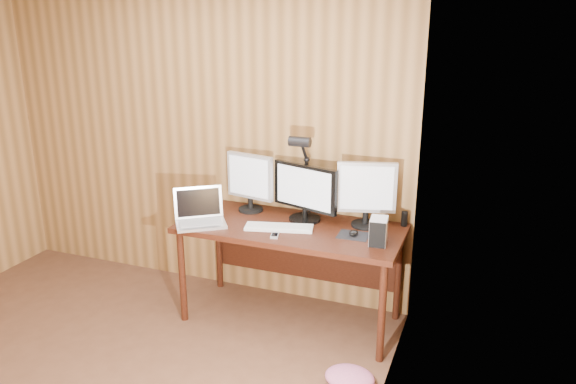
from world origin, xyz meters
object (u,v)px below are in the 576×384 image
Objects in this scene: monitor_left at (250,181)px; laptop at (200,215)px; hard_drive at (378,231)px; desk_lamp at (303,164)px; phone at (275,235)px; mouse at (353,233)px; monitor_center at (305,192)px; keyboard at (279,227)px; monitor_right at (366,192)px; speaker at (404,219)px; desk at (294,238)px.

monitor_left is 1.02× the size of laptop.
desk_lamp reaches higher than hard_drive.
mouse is at bearing 7.20° from phone.
monitor_left is (-0.46, 0.05, 0.02)m from monitor_center.
mouse is (0.52, 0.06, 0.01)m from keyboard.
hard_drive is (0.15, -0.29, -0.17)m from monitor_right.
hard_drive reaches higher than keyboard.
monitor_center reaches higher than laptop.
keyboard is at bearing 172.31° from hard_drive.
desk_lamp reaches higher than phone.
monitor_center is 1.17× the size of monitor_left.
speaker is at bearing 6.61° from monitor_right.
monitor_right is 0.71m from phone.
keyboard is (0.34, -0.28, -0.23)m from monitor_left.
mouse is 0.92× the size of phone.
monitor_center is 0.33m from keyboard.
monitor_center reaches higher than desk.
hard_drive is at bearing -4.53° from monitor_left.
laptop is (-1.13, -0.36, -0.19)m from monitor_right.
monitor_center is at bearing 49.91° from keyboard.
hard_drive is at bearing -105.21° from speaker.
desk_lamp is at bearing 166.77° from monitor_right.
laptop is 0.59m from keyboard.
speaker is at bearing -0.06° from desk_lamp.
keyboard is (0.58, 0.09, -0.05)m from laptop.
monitor_right is (0.50, 0.12, 0.38)m from desk.
desk_lamp reaches higher than speaker.
monitor_left is at bearing 172.09° from mouse.
monitor_right is at bearing 22.93° from phone.
laptop is 1.11m from mouse.
monitor_right is at bearing 10.56° from monitor_left.
monitor_center is at bearing -168.42° from speaker.
hard_drive is 1.64× the size of speaker.
speaker is at bearing 28.56° from monitor_center.
hard_drive is (1.05, -0.29, -0.15)m from monitor_left.
monitor_left is at bearing -169.08° from monitor_center.
speaker is at bearing 15.73° from monitor_left.
laptop reaches higher than hard_drive.
hard_drive is at bearing -32.10° from laptop.
monitor_left is 0.50m from keyboard.
desk is at bearing -6.15° from monitor_left.
keyboard is at bearing -167.32° from mouse.
desk is 0.71m from hard_drive.
monitor_left is at bearing 116.88° from phone.
hard_drive reaches higher than desk.
monitor_center is 0.46m from monitor_left.
hard_drive is (0.71, -0.02, 0.08)m from keyboard.
monitor_left is 0.60m from phone.
monitor_right is at bearing -7.44° from desk_lamp.
monitor_center is 4.67× the size of phone.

